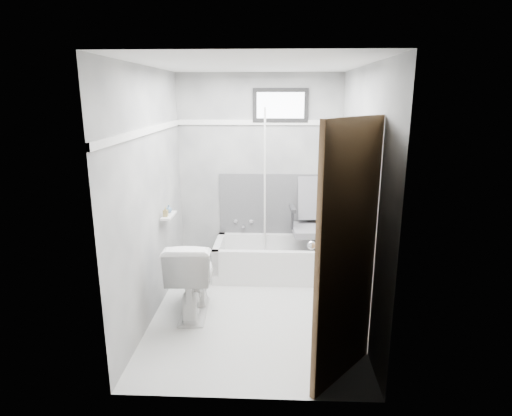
# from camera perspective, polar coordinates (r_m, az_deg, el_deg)

# --- Properties ---
(floor) EXTENTS (2.60, 2.60, 0.00)m
(floor) POSITION_cam_1_polar(r_m,az_deg,el_deg) (4.49, -0.20, -13.60)
(floor) COLOR silver
(floor) RESTS_ON ground
(ceiling) EXTENTS (2.60, 2.60, 0.00)m
(ceiling) POSITION_cam_1_polar(r_m,az_deg,el_deg) (3.96, -0.23, 18.61)
(ceiling) COLOR silver
(ceiling) RESTS_ON floor
(wall_back) EXTENTS (2.00, 0.02, 2.40)m
(wall_back) POSITION_cam_1_polar(r_m,az_deg,el_deg) (5.33, 0.45, 4.70)
(wall_back) COLOR slate
(wall_back) RESTS_ON floor
(wall_front) EXTENTS (2.00, 0.02, 2.40)m
(wall_front) POSITION_cam_1_polar(r_m,az_deg,el_deg) (2.81, -1.48, -4.67)
(wall_front) COLOR slate
(wall_front) RESTS_ON floor
(wall_left) EXTENTS (0.02, 2.60, 2.40)m
(wall_left) POSITION_cam_1_polar(r_m,az_deg,el_deg) (4.23, -13.89, 1.56)
(wall_left) COLOR slate
(wall_left) RESTS_ON floor
(wall_right) EXTENTS (0.02, 2.60, 2.40)m
(wall_right) POSITION_cam_1_polar(r_m,az_deg,el_deg) (4.14, 13.76, 1.28)
(wall_right) COLOR slate
(wall_right) RESTS_ON floor
(bathtub) EXTENTS (1.50, 0.70, 0.42)m
(bathtub) POSITION_cam_1_polar(r_m,az_deg,el_deg) (5.24, 2.81, -6.76)
(bathtub) COLOR silver
(bathtub) RESTS_ON floor
(office_chair) EXTENTS (0.64, 0.64, 1.06)m
(office_chair) POSITION_cam_1_polar(r_m,az_deg,el_deg) (5.16, 7.81, -2.08)
(office_chair) COLOR slate
(office_chair) RESTS_ON bathtub
(toilet) EXTENTS (0.48, 0.82, 0.78)m
(toilet) POSITION_cam_1_polar(r_m,az_deg,el_deg) (4.36, -8.51, -9.01)
(toilet) COLOR white
(toilet) RESTS_ON floor
(door) EXTENTS (0.78, 0.78, 2.00)m
(door) POSITION_cam_1_polar(r_m,az_deg,el_deg) (3.01, 17.76, -8.19)
(door) COLOR #53381F
(door) RESTS_ON floor
(window) EXTENTS (0.66, 0.04, 0.40)m
(window) POSITION_cam_1_polar(r_m,az_deg,el_deg) (5.23, 3.28, 13.51)
(window) COLOR black
(window) RESTS_ON wall_back
(backerboard) EXTENTS (1.50, 0.02, 0.78)m
(backerboard) POSITION_cam_1_polar(r_m,az_deg,el_deg) (5.41, 3.09, 0.47)
(backerboard) COLOR #4C4C4F
(backerboard) RESTS_ON wall_back
(trim_back) EXTENTS (2.00, 0.02, 0.06)m
(trim_back) POSITION_cam_1_polar(r_m,az_deg,el_deg) (5.25, 0.46, 11.35)
(trim_back) COLOR white
(trim_back) RESTS_ON wall_back
(trim_left) EXTENTS (0.02, 2.60, 0.06)m
(trim_left) POSITION_cam_1_polar(r_m,az_deg,el_deg) (4.13, -14.25, 9.96)
(trim_left) COLOR white
(trim_left) RESTS_ON wall_left
(pole) EXTENTS (0.02, 0.35, 1.93)m
(pole) POSITION_cam_1_polar(r_m,az_deg,el_deg) (5.12, 1.19, 2.56)
(pole) COLOR white
(pole) RESTS_ON bathtub
(shelf) EXTENTS (0.10, 0.32, 0.02)m
(shelf) POSITION_cam_1_polar(r_m,az_deg,el_deg) (4.63, -11.57, -1.00)
(shelf) COLOR white
(shelf) RESTS_ON wall_left
(soap_bottle_a) EXTENTS (0.05, 0.05, 0.10)m
(soap_bottle_a) POSITION_cam_1_polar(r_m,az_deg,el_deg) (4.54, -11.97, -0.48)
(soap_bottle_a) COLOR #96834B
(soap_bottle_a) RESTS_ON shelf
(soap_bottle_b) EXTENTS (0.09, 0.09, 0.08)m
(soap_bottle_b) POSITION_cam_1_polar(r_m,az_deg,el_deg) (4.67, -11.55, -0.10)
(soap_bottle_b) COLOR slate
(soap_bottle_b) RESTS_ON shelf
(faucet) EXTENTS (0.26, 0.10, 0.16)m
(faucet) POSITION_cam_1_polar(r_m,az_deg,el_deg) (5.47, -1.67, -2.07)
(faucet) COLOR silver
(faucet) RESTS_ON wall_back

